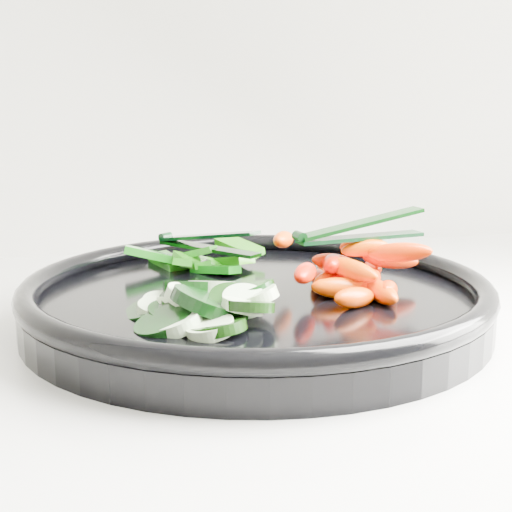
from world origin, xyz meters
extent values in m
cube|color=silver|center=(0.00, 1.70, 0.92)|extent=(2.02, 0.62, 0.03)
cylinder|color=black|center=(-0.01, 1.69, 0.94)|extent=(0.44, 0.44, 0.02)
torus|color=black|center=(-0.01, 1.69, 0.96)|extent=(0.44, 0.44, 0.02)
cylinder|color=black|center=(-0.09, 1.61, 0.96)|extent=(0.06, 0.06, 0.03)
cylinder|color=beige|center=(-0.09, 1.60, 0.96)|extent=(0.04, 0.04, 0.02)
cylinder|color=black|center=(-0.07, 1.65, 0.96)|extent=(0.06, 0.06, 0.03)
cylinder|color=beige|center=(-0.08, 1.65, 0.96)|extent=(0.04, 0.04, 0.02)
cylinder|color=black|center=(-0.08, 1.64, 0.96)|extent=(0.05, 0.05, 0.02)
cylinder|color=#D3F3C2|center=(-0.09, 1.65, 0.96)|extent=(0.03, 0.03, 0.02)
cylinder|color=black|center=(-0.06, 1.59, 0.96)|extent=(0.05, 0.04, 0.02)
cylinder|color=beige|center=(-0.07, 1.59, 0.96)|extent=(0.05, 0.05, 0.02)
cylinder|color=black|center=(-0.05, 1.67, 0.96)|extent=(0.05, 0.05, 0.02)
cylinder|color=#DEF2C2|center=(-0.05, 1.66, 0.96)|extent=(0.04, 0.04, 0.02)
cylinder|color=black|center=(-0.08, 1.64, 0.96)|extent=(0.06, 0.06, 0.02)
cylinder|color=beige|center=(-0.08, 1.65, 0.96)|extent=(0.04, 0.04, 0.01)
cylinder|color=black|center=(-0.09, 1.63, 0.96)|extent=(0.05, 0.05, 0.01)
cylinder|color=beige|center=(-0.09, 1.64, 0.96)|extent=(0.04, 0.04, 0.01)
cylinder|color=black|center=(-0.10, 1.65, 0.96)|extent=(0.05, 0.05, 0.03)
cylinder|color=beige|center=(-0.07, 1.65, 0.96)|extent=(0.04, 0.03, 0.02)
cylinder|color=black|center=(-0.03, 1.64, 0.97)|extent=(0.05, 0.05, 0.03)
cylinder|color=beige|center=(-0.03, 1.62, 0.97)|extent=(0.04, 0.04, 0.02)
cylinder|color=black|center=(-0.07, 1.66, 0.97)|extent=(0.06, 0.06, 0.02)
cylinder|color=beige|center=(-0.05, 1.66, 0.97)|extent=(0.05, 0.05, 0.02)
cylinder|color=black|center=(-0.07, 1.62, 0.97)|extent=(0.06, 0.06, 0.03)
cylinder|color=#E0FBC9|center=(-0.08, 1.63, 0.97)|extent=(0.05, 0.05, 0.02)
cylinder|color=black|center=(-0.05, 1.62, 0.97)|extent=(0.05, 0.05, 0.03)
cylinder|color=#D8FAC8|center=(-0.04, 1.62, 0.97)|extent=(0.04, 0.04, 0.02)
cylinder|color=black|center=(-0.03, 1.64, 0.97)|extent=(0.05, 0.05, 0.02)
cylinder|color=beige|center=(-0.03, 1.64, 0.97)|extent=(0.04, 0.04, 0.02)
cylinder|color=black|center=(-0.04, 1.60, 0.97)|extent=(0.05, 0.05, 0.02)
cylinder|color=beige|center=(-0.04, 1.60, 0.97)|extent=(0.04, 0.04, 0.01)
ellipsoid|color=#FF3000|center=(0.07, 1.66, 0.96)|extent=(0.05, 0.05, 0.03)
ellipsoid|color=#FA6600|center=(0.05, 1.65, 0.96)|extent=(0.06, 0.02, 0.03)
ellipsoid|color=#F74D00|center=(0.07, 1.64, 0.96)|extent=(0.02, 0.05, 0.02)
ellipsoid|color=#F44900|center=(0.04, 1.70, 0.96)|extent=(0.03, 0.04, 0.02)
ellipsoid|color=red|center=(0.08, 1.64, 0.96)|extent=(0.03, 0.05, 0.03)
ellipsoid|color=#F94000|center=(0.05, 1.68, 0.96)|extent=(0.05, 0.04, 0.02)
ellipsoid|color=#E94E00|center=(0.05, 1.63, 0.96)|extent=(0.05, 0.04, 0.02)
ellipsoid|color=red|center=(0.07, 1.67, 0.96)|extent=(0.05, 0.02, 0.03)
ellipsoid|color=#EE1000|center=(0.10, 1.72, 0.96)|extent=(0.03, 0.05, 0.02)
ellipsoid|color=#F12100|center=(0.06, 1.73, 0.96)|extent=(0.03, 0.05, 0.02)
ellipsoid|color=red|center=(0.02, 1.65, 0.98)|extent=(0.04, 0.05, 0.02)
ellipsoid|color=#F12300|center=(0.10, 1.69, 0.98)|extent=(0.04, 0.05, 0.02)
ellipsoid|color=#F92600|center=(0.05, 1.68, 0.98)|extent=(0.04, 0.05, 0.03)
ellipsoid|color=#FF4B00|center=(0.06, 1.66, 0.98)|extent=(0.04, 0.05, 0.02)
ellipsoid|color=#FF1700|center=(0.05, 1.69, 0.98)|extent=(0.05, 0.02, 0.02)
ellipsoid|color=#F02700|center=(0.10, 1.69, 0.98)|extent=(0.05, 0.02, 0.02)
ellipsoid|color=#E75000|center=(0.07, 1.67, 0.99)|extent=(0.04, 0.03, 0.02)
ellipsoid|color=#F23E00|center=(0.02, 1.72, 0.99)|extent=(0.03, 0.04, 0.02)
ellipsoid|color=#E33A00|center=(0.08, 1.69, 0.99)|extent=(0.04, 0.02, 0.02)
ellipsoid|color=#FF5700|center=(0.09, 1.65, 0.99)|extent=(0.05, 0.04, 0.02)
cube|color=#0B6F0A|center=(-0.04, 1.79, 0.96)|extent=(0.02, 0.05, 0.02)
cube|color=#0E6309|center=(-0.03, 1.78, 0.96)|extent=(0.07, 0.04, 0.03)
cube|color=#22710A|center=(-0.02, 1.79, 0.96)|extent=(0.05, 0.06, 0.02)
cube|color=#0A6C0B|center=(-0.03, 1.76, 0.96)|extent=(0.04, 0.05, 0.01)
cube|color=#186209|center=(-0.07, 1.80, 0.96)|extent=(0.03, 0.06, 0.01)
cube|color=#0B6F0A|center=(-0.06, 1.79, 0.96)|extent=(0.03, 0.06, 0.02)
cube|color=#206409|center=(-0.05, 1.78, 0.97)|extent=(0.05, 0.04, 0.02)
cube|color=#0A6E10|center=(-0.09, 1.79, 0.97)|extent=(0.05, 0.02, 0.02)
cube|color=#246C0A|center=(0.00, 1.81, 0.97)|extent=(0.04, 0.06, 0.02)
cylinder|color=black|center=(0.02, 1.67, 1.00)|extent=(0.01, 0.01, 0.01)
cube|color=black|center=(0.07, 1.68, 1.00)|extent=(0.11, 0.03, 0.00)
cube|color=black|center=(0.07, 1.68, 1.01)|extent=(0.11, 0.03, 0.02)
cylinder|color=black|center=(-0.07, 1.82, 0.98)|extent=(0.01, 0.01, 0.01)
cube|color=black|center=(-0.03, 1.78, 0.97)|extent=(0.08, 0.10, 0.00)
cube|color=black|center=(-0.03, 1.78, 0.99)|extent=(0.08, 0.10, 0.02)
camera|label=1|loc=(-0.15, 1.15, 1.10)|focal=50.00mm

